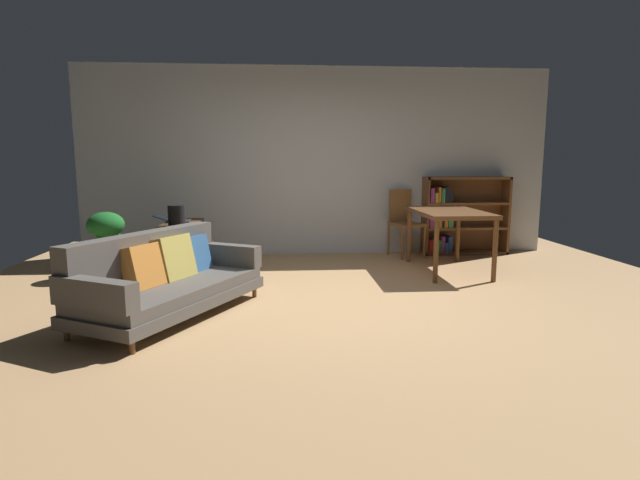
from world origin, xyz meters
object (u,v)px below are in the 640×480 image
at_px(desk_speaker, 177,216).
at_px(dining_table, 449,217).
at_px(bookshelf, 458,217).
at_px(dining_chair_near, 404,219).
at_px(fabric_couch, 165,278).
at_px(open_laptop, 175,220).
at_px(potted_floor_plant, 106,237).
at_px(media_console, 182,248).

bearing_deg(desk_speaker, dining_table, 2.09).
relative_size(desk_speaker, bookshelf, 0.20).
bearing_deg(dining_chair_near, fabric_couch, -136.56).
distance_m(fabric_couch, bookshelf, 4.60).
xyz_separation_m(open_laptop, bookshelf, (3.95, 0.88, -0.09)).
bearing_deg(bookshelf, potted_floor_plant, -165.87).
xyz_separation_m(potted_floor_plant, dining_chair_near, (3.84, 1.07, 0.05)).
distance_m(open_laptop, bookshelf, 4.04).
bearing_deg(potted_floor_plant, dining_table, -0.24).
distance_m(dining_table, bookshelf, 1.32).
distance_m(fabric_couch, dining_table, 3.51).
bearing_deg(desk_speaker, fabric_couch, -83.43).
height_order(desk_speaker, potted_floor_plant, desk_speaker).
height_order(potted_floor_plant, dining_table, potted_floor_plant).
bearing_deg(potted_floor_plant, desk_speaker, -9.10).
distance_m(open_laptop, dining_chair_near, 3.20).
relative_size(fabric_couch, desk_speaker, 8.12).
relative_size(dining_chair_near, bookshelf, 0.77).
bearing_deg(bookshelf, fabric_couch, -142.81).
bearing_deg(desk_speaker, dining_chair_near, 21.98).
xyz_separation_m(fabric_couch, potted_floor_plant, (-1.02, 1.60, 0.15)).
bearing_deg(dining_table, media_console, 176.93).
xyz_separation_m(media_console, dining_chair_near, (3.00, 0.91, 0.23)).
relative_size(fabric_couch, dining_chair_near, 2.08).
bearing_deg(bookshelf, media_console, -165.15).
xyz_separation_m(fabric_couch, dining_chair_near, (2.82, 2.67, 0.19)).
height_order(open_laptop, bookshelf, bookshelf).
xyz_separation_m(dining_chair_near, bookshelf, (0.85, 0.11, 0.02)).
xyz_separation_m(desk_speaker, potted_floor_plant, (-0.85, 0.14, -0.26)).
bearing_deg(open_laptop, desk_speaker, -75.41).
bearing_deg(desk_speaker, bookshelf, 18.96).
bearing_deg(dining_chair_near, dining_table, -74.66).
relative_size(dining_table, dining_chair_near, 1.38).
relative_size(media_console, open_laptop, 2.43).
height_order(potted_floor_plant, dining_chair_near, dining_chair_near).
height_order(media_console, potted_floor_plant, potted_floor_plant).
bearing_deg(dining_chair_near, media_console, -163.16).
distance_m(potted_floor_plant, dining_chair_near, 3.99).
bearing_deg(open_laptop, media_console, -55.38).
bearing_deg(desk_speaker, media_console, 93.13).
distance_m(potted_floor_plant, dining_table, 4.14).
relative_size(dining_table, bookshelf, 1.06).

